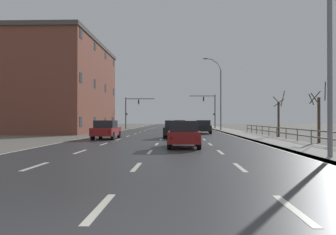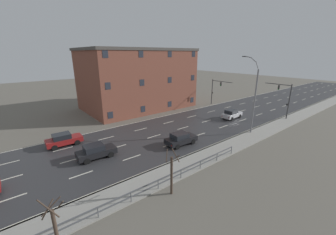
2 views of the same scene
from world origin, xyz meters
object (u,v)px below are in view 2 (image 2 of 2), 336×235
(brick_building, at_px, (137,79))
(car_near_right, at_px, (232,114))
(traffic_signal_right, at_px, (285,96))
(car_far_right, at_px, (64,139))
(street_lamp_midground, at_px, (254,97))
(car_far_left, at_px, (96,151))
(car_distant, at_px, (181,139))
(traffic_signal_left, at_px, (216,88))

(brick_building, bearing_deg, car_near_right, 25.90)
(traffic_signal_right, bearing_deg, car_far_right, -109.55)
(street_lamp_midground, bearing_deg, car_near_right, 146.16)
(street_lamp_midground, distance_m, car_far_left, 21.51)
(car_far_right, distance_m, car_distant, 14.50)
(traffic_signal_right, bearing_deg, traffic_signal_left, -175.50)
(street_lamp_midground, height_order, traffic_signal_right, street_lamp_midground)
(street_lamp_midground, distance_m, car_near_right, 8.26)
(traffic_signal_right, relative_size, car_far_right, 1.47)
(car_far_left, relative_size, brick_building, 0.19)
(street_lamp_midground, xyz_separation_m, car_far_left, (-6.32, -20.09, -4.40))
(traffic_signal_left, distance_m, car_far_right, 32.01)
(street_lamp_midground, height_order, traffic_signal_left, street_lamp_midground)
(car_far_right, relative_size, car_distant, 1.00)
(street_lamp_midground, relative_size, car_far_left, 2.56)
(traffic_signal_right, relative_size, car_near_right, 1.46)
(traffic_signal_left, relative_size, car_distant, 1.34)
(street_lamp_midground, bearing_deg, traffic_signal_left, 145.76)
(traffic_signal_left, xyz_separation_m, car_far_right, (2.34, -31.79, -2.89))
(traffic_signal_right, xyz_separation_m, car_far_left, (-6.00, -30.95, -3.17))
(traffic_signal_left, height_order, car_far_left, traffic_signal_left)
(traffic_signal_right, distance_m, traffic_signal_left, 14.07)
(street_lamp_midground, distance_m, car_far_right, 25.47)
(street_lamp_midground, xyz_separation_m, car_near_right, (-5.81, 3.90, -4.40))
(traffic_signal_right, height_order, car_near_right, traffic_signal_right)
(car_far_right, xyz_separation_m, brick_building, (-11.32, 17.42, 5.19))
(street_lamp_midground, height_order, car_near_right, street_lamp_midground)
(street_lamp_midground, bearing_deg, car_far_left, -107.48)
(traffic_signal_right, bearing_deg, brick_building, -146.07)
(street_lamp_midground, height_order, car_far_right, street_lamp_midground)
(street_lamp_midground, xyz_separation_m, car_far_right, (-12.00, -22.03, -4.40))
(traffic_signal_right, xyz_separation_m, brick_building, (-23.01, -15.48, 2.02))
(traffic_signal_left, bearing_deg, traffic_signal_right, 4.50)
(car_distant, relative_size, car_near_right, 0.99)
(car_far_right, bearing_deg, car_distant, 53.71)
(street_lamp_midground, height_order, brick_building, brick_building)
(traffic_signal_right, bearing_deg, street_lamp_midground, -88.31)
(car_far_right, height_order, car_distant, same)
(traffic_signal_right, relative_size, brick_building, 0.29)
(traffic_signal_left, bearing_deg, car_near_right, -34.51)
(car_distant, bearing_deg, car_near_right, 102.31)
(street_lamp_midground, bearing_deg, traffic_signal_right, 91.69)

